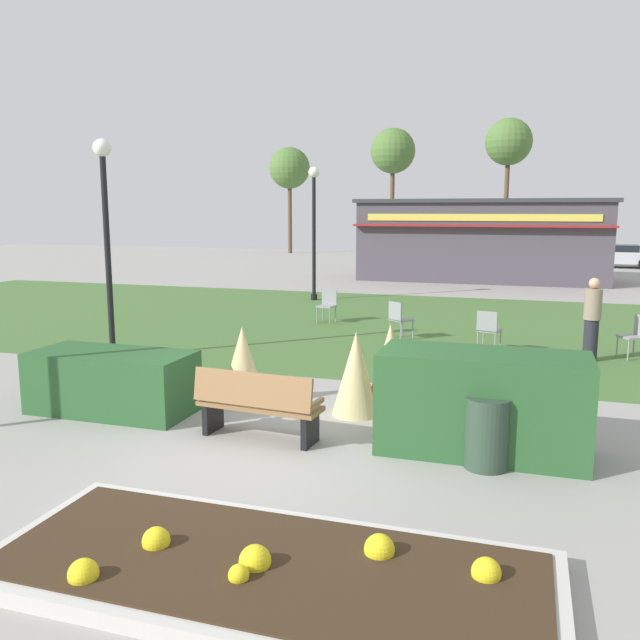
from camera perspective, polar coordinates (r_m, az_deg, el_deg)
ground_plane at (r=8.59m, az=-5.46°, el=-11.12°), size 80.00×80.00×0.00m
lawn_patch at (r=17.58m, az=6.92°, el=-0.39°), size 36.00×12.00×0.01m
flower_bed at (r=5.82m, az=-4.68°, el=-20.85°), size 4.75×1.95×0.32m
park_bench at (r=8.78m, az=-5.46°, el=-7.34°), size 1.74×0.66×0.95m
hedge_left at (r=10.41m, az=-17.59°, el=-5.16°), size 2.44×1.10×0.92m
hedge_right at (r=8.51m, az=13.93°, el=-7.02°), size 2.55×1.10×1.28m
ornamental_grass_behind_left at (r=10.34m, az=-6.73°, el=-3.95°), size 0.75×0.75×1.25m
ornamental_grass_behind_right at (r=9.89m, az=6.09°, el=-4.23°), size 0.77×0.77×1.36m
ornamental_grass_behind_center at (r=9.77m, az=3.13°, el=-4.65°), size 0.71×0.71×1.26m
ornamental_grass_behind_far at (r=9.84m, az=7.20°, el=-5.63°), size 0.54×0.54×0.92m
lamppost_mid at (r=14.01m, az=-18.09°, el=8.03°), size 0.36×0.36×4.41m
lamppost_far at (r=22.01m, az=-0.53°, el=8.89°), size 0.36×0.36×4.41m
trash_bin at (r=8.09m, az=14.30°, el=-9.47°), size 0.52×0.52×0.86m
food_kiosk at (r=29.29m, az=13.87°, el=6.79°), size 10.50×4.27×3.46m
cafe_chair_west at (r=17.77m, az=0.68°, el=1.50°), size 0.50×0.50×0.89m
cafe_chair_east at (r=14.54m, az=14.42°, el=-0.62°), size 0.54×0.54×0.89m
cafe_chair_center at (r=14.91m, az=25.78°, el=-1.03°), size 0.59×0.59×0.89m
cafe_chair_north at (r=15.58m, az=6.86°, el=0.28°), size 0.62×0.62×0.89m
person_strolling at (r=14.24m, az=22.56°, el=0.09°), size 0.34×0.34×1.69m
parked_car_west_slot at (r=38.29m, az=9.20°, el=5.90°), size 4.27×2.19×1.20m
parked_car_center_slot at (r=37.87m, az=17.14°, el=5.56°), size 4.25×2.15×1.20m
parked_car_east_slot at (r=38.13m, az=24.34°, el=5.16°), size 4.32×2.29×1.20m
tree_left_bg at (r=46.26m, az=-2.66°, el=12.99°), size 2.80×2.80×7.24m
tree_right_bg at (r=42.38m, az=16.07°, el=14.55°), size 2.80×2.80×8.44m
tree_center_bg at (r=42.58m, az=6.36°, el=14.30°), size 2.80×2.80×8.04m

